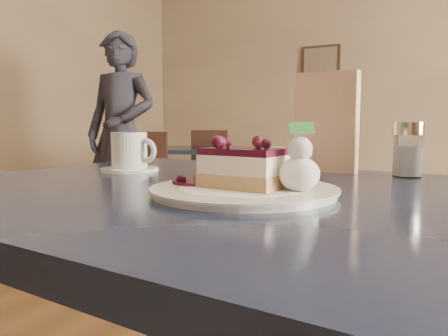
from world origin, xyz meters
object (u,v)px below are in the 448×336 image
at_px(patron, 121,134).
at_px(coffee_set, 130,154).
at_px(main_table, 259,238).
at_px(dessert_plate, 244,191).
at_px(cheesecake_slice, 244,168).
at_px(bg_table_far_left, 181,212).

bearing_deg(patron, coffee_set, -56.61).
xyz_separation_m(main_table, dessert_plate, (-0.00, -0.05, 0.09)).
distance_m(main_table, patron, 2.91).
distance_m(coffee_set, patron, 2.54).
height_order(cheesecake_slice, patron, patron).
bearing_deg(coffee_set, dessert_plate, -25.86).
height_order(main_table, cheesecake_slice, cheesecake_slice).
bearing_deg(patron, dessert_plate, -53.35).
height_order(coffee_set, patron, patron).
relative_size(coffee_set, bg_table_far_left, 0.09).
xyz_separation_m(dessert_plate, coffee_set, (-0.39, 0.19, 0.04)).
bearing_deg(dessert_plate, coffee_set, 154.14).
distance_m(bg_table_far_left, patron, 1.03).
bearing_deg(main_table, patron, 140.65).
distance_m(main_table, coffee_set, 0.43).
bearing_deg(cheesecake_slice, coffee_set, 159.48).
relative_size(main_table, bg_table_far_left, 0.82).
xyz_separation_m(cheesecake_slice, coffee_set, (-0.39, 0.19, -0.00)).
bearing_deg(main_table, dessert_plate, -90.00).
height_order(cheesecake_slice, coffee_set, coffee_set).
bearing_deg(main_table, cheesecake_slice, -90.00).
distance_m(cheesecake_slice, patron, 2.94).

